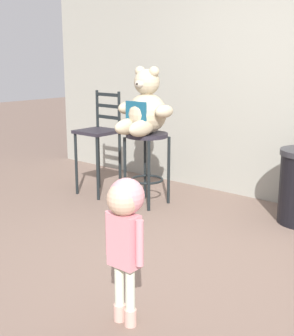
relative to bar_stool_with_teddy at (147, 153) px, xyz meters
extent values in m
plane|color=#765F53|center=(1.06, -0.97, -0.55)|extent=(24.00, 24.00, 0.00)
cylinder|color=#25212A|center=(0.00, 0.00, 0.19)|extent=(0.43, 0.43, 0.04)
cylinder|color=black|center=(-0.16, -0.16, -0.19)|extent=(0.03, 0.03, 0.71)
cylinder|color=black|center=(0.16, -0.16, -0.19)|extent=(0.03, 0.03, 0.71)
cylinder|color=black|center=(-0.16, 0.16, -0.19)|extent=(0.03, 0.03, 0.71)
cylinder|color=black|center=(0.16, 0.16, -0.19)|extent=(0.03, 0.03, 0.71)
torus|color=black|center=(0.00, 0.00, -0.28)|extent=(0.35, 0.35, 0.02)
sphere|color=#BBAB8B|center=(0.00, 0.00, 0.41)|extent=(0.40, 0.40, 0.40)
cube|color=navy|center=(0.00, -0.17, 0.42)|extent=(0.25, 0.03, 0.24)
sphere|color=#BBAB8B|center=(0.00, 0.00, 0.72)|extent=(0.26, 0.26, 0.26)
ellipsoid|color=#B4A997|center=(0.00, -0.11, 0.70)|extent=(0.11, 0.08, 0.08)
sphere|color=black|center=(0.00, -0.14, 0.71)|extent=(0.03, 0.03, 0.03)
sphere|color=#BBAB8B|center=(-0.09, 0.00, 0.82)|extent=(0.10, 0.10, 0.10)
sphere|color=#BBAB8B|center=(0.09, 0.00, 0.82)|extent=(0.10, 0.10, 0.10)
ellipsoid|color=#BBAB8B|center=(-0.24, -0.03, 0.45)|extent=(0.14, 0.23, 0.13)
ellipsoid|color=#BBAB8B|center=(0.24, -0.03, 0.45)|extent=(0.14, 0.23, 0.13)
ellipsoid|color=#BBAB8B|center=(-0.09, -0.19, 0.29)|extent=(0.14, 0.34, 0.16)
ellipsoid|color=#BBAB8B|center=(0.09, -0.19, 0.29)|extent=(0.14, 0.34, 0.16)
cylinder|color=#D3A394|center=(1.31, -1.80, -0.50)|extent=(0.07, 0.07, 0.10)
cylinder|color=silver|center=(1.31, -1.80, -0.32)|extent=(0.05, 0.05, 0.26)
cylinder|color=#D3A394|center=(1.40, -1.80, -0.50)|extent=(0.07, 0.07, 0.10)
cylinder|color=silver|center=(1.40, -1.80, -0.32)|extent=(0.05, 0.05, 0.26)
cube|color=pink|center=(1.36, -1.80, -0.03)|extent=(0.18, 0.10, 0.31)
cylinder|color=pink|center=(1.24, -1.80, -0.02)|extent=(0.04, 0.04, 0.26)
cylinder|color=pink|center=(1.47, -1.80, -0.02)|extent=(0.04, 0.04, 0.26)
sphere|color=#D8B293|center=(1.36, -1.80, 0.21)|extent=(0.19, 0.19, 0.19)
sphere|color=pink|center=(1.36, -1.77, 0.22)|extent=(0.20, 0.20, 0.20)
cube|color=#25212A|center=(-0.66, -0.06, 0.16)|extent=(0.40, 0.40, 0.03)
cylinder|color=black|center=(-0.84, -0.23, -0.20)|extent=(0.03, 0.03, 0.69)
cylinder|color=black|center=(-0.49, -0.23, -0.20)|extent=(0.03, 0.03, 0.69)
cylinder|color=black|center=(-0.84, 0.11, -0.20)|extent=(0.03, 0.03, 0.69)
cylinder|color=black|center=(-0.49, 0.11, -0.20)|extent=(0.03, 0.03, 0.69)
cylinder|color=black|center=(-0.84, 0.11, 0.39)|extent=(0.03, 0.03, 0.42)
cylinder|color=black|center=(-0.49, 0.11, 0.39)|extent=(0.03, 0.03, 0.42)
cube|color=black|center=(-0.66, 0.11, 0.30)|extent=(0.34, 0.02, 0.04)
cube|color=black|center=(-0.66, 0.11, 0.43)|extent=(0.34, 0.02, 0.04)
cube|color=black|center=(-0.66, 0.11, 0.55)|extent=(0.34, 0.02, 0.04)
camera|label=1|loc=(3.02, -3.56, 0.97)|focal=49.49mm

